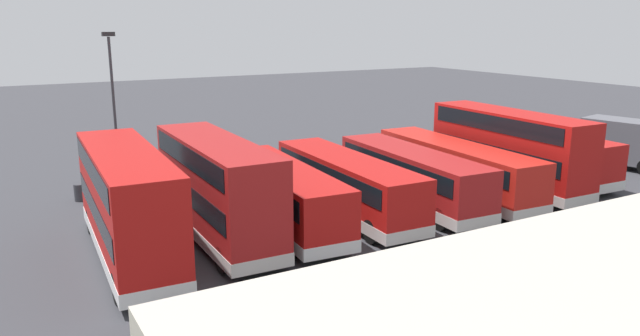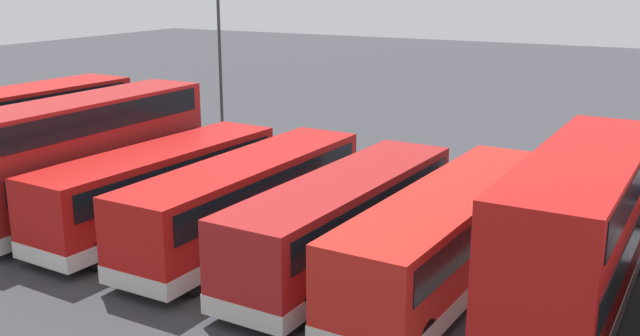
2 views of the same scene
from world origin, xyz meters
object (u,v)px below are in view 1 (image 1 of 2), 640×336
object	(u,v)px
waste_bin_yellow	(80,192)
bus_single_deck_near_end	(540,153)
bus_single_deck_fifth	(346,183)
bus_single_deck_sixth	(283,194)
bus_double_decker_seventh	(217,187)
box_truck_blue	(614,141)
bus_double_decker_far_end	(127,202)
bus_double_decker_second	(508,148)
bus_single_deck_third	(456,167)
car_hatchback_silver	(418,144)
lamp_post_tall	(113,100)
bus_single_deck_fourth	(412,176)

from	to	relation	value
waste_bin_yellow	bus_single_deck_near_end	bearing A→B (deg)	160.68
bus_single_deck_fifth	bus_single_deck_sixth	xyz separation A→B (m)	(3.67, 0.19, -0.00)
bus_double_decker_seventh	box_truck_blue	distance (m)	28.57
bus_double_decker_far_end	box_truck_blue	world-z (taller)	bus_double_decker_far_end
bus_double_decker_second	bus_single_deck_third	size ratio (longest dim) A/B	0.90
car_hatchback_silver	waste_bin_yellow	world-z (taller)	car_hatchback_silver
bus_double_decker_seventh	lamp_post_tall	bearing A→B (deg)	-79.99
bus_single_deck_near_end	bus_single_deck_fourth	distance (m)	10.46
bus_single_deck_near_end	car_hatchback_silver	world-z (taller)	bus_single_deck_near_end
bus_single_deck_near_end	bus_single_deck_fourth	xyz separation A→B (m)	(10.45, 0.56, 0.00)
bus_single_deck_near_end	bus_single_deck_fourth	size ratio (longest dim) A/B	0.94
bus_single_deck_sixth	box_truck_blue	distance (m)	25.28
waste_bin_yellow	bus_double_decker_second	bearing A→B (deg)	156.49
car_hatchback_silver	lamp_post_tall	xyz separation A→B (m)	(21.46, -1.16, 4.51)
bus_single_deck_fourth	bus_single_deck_near_end	bearing A→B (deg)	-176.91
bus_single_deck_near_end	waste_bin_yellow	distance (m)	27.33
bus_double_decker_far_end	car_hatchback_silver	bearing A→B (deg)	-155.93
bus_single_deck_near_end	lamp_post_tall	xyz separation A→B (m)	(23.26, -10.81, 3.59)
bus_single_deck_near_end	bus_double_decker_second	distance (m)	3.65
bus_single_deck_near_end	lamp_post_tall	size ratio (longest dim) A/B	1.15
box_truck_blue	car_hatchback_silver	xyz separation A→B (m)	(9.10, -9.68, -1.01)
bus_single_deck_fourth	box_truck_blue	world-z (taller)	box_truck_blue
bus_double_decker_second	car_hatchback_silver	xyz separation A→B (m)	(-1.69, -10.31, -1.75)
bus_double_decker_seventh	box_truck_blue	size ratio (longest dim) A/B	1.33
bus_single_deck_fourth	lamp_post_tall	distance (m)	17.51
box_truck_blue	car_hatchback_silver	world-z (taller)	box_truck_blue
bus_single_deck_sixth	car_hatchback_silver	size ratio (longest dim) A/B	2.33
bus_single_deck_fifth	car_hatchback_silver	distance (m)	15.96
bus_double_decker_second	bus_single_deck_fifth	distance (m)	10.86
bus_single_deck_third	bus_double_decker_seventh	size ratio (longest dim) A/B	1.15
bus_single_deck_third	lamp_post_tall	xyz separation A→B (m)	(16.13, -11.09, 3.58)
bus_double_decker_seventh	box_truck_blue	world-z (taller)	bus_double_decker_seventh
bus_double_decker_second	bus_double_decker_seventh	world-z (taller)	same
bus_double_decker_second	bus_single_deck_near_end	bearing A→B (deg)	-169.36
bus_double_decker_far_end	waste_bin_yellow	bearing A→B (deg)	-86.78
bus_single_deck_sixth	bus_double_decker_far_end	world-z (taller)	bus_double_decker_far_end
bus_single_deck_sixth	car_hatchback_silver	world-z (taller)	bus_single_deck_sixth
bus_double_decker_second	box_truck_blue	size ratio (longest dim) A/B	1.37
car_hatchback_silver	waste_bin_yellow	xyz separation A→B (m)	(23.96, 0.62, -0.23)
bus_single_deck_fifth	bus_single_deck_sixth	bearing A→B (deg)	2.97
bus_single_deck_sixth	bus_double_decker_seventh	size ratio (longest dim) A/B	1.03
bus_single_deck_third	bus_single_deck_fifth	distance (m)	7.19
lamp_post_tall	waste_bin_yellow	bearing A→B (deg)	35.35
bus_double_decker_seventh	bus_double_decker_far_end	xyz separation A→B (m)	(3.95, 0.34, 0.00)
bus_single_deck_near_end	bus_double_decker_far_end	xyz separation A→B (m)	(25.22, 0.80, 0.83)
box_truck_blue	waste_bin_yellow	size ratio (longest dim) A/B	8.26
bus_double_decker_second	bus_single_deck_sixth	bearing A→B (deg)	-1.02
bus_single_deck_near_end	car_hatchback_silver	xyz separation A→B (m)	(1.81, -9.66, -0.92)
bus_single_deck_fourth	bus_double_decker_seventh	size ratio (longest dim) A/B	1.05
bus_double_decker_seventh	waste_bin_yellow	xyz separation A→B (m)	(4.50, -9.50, -1.97)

